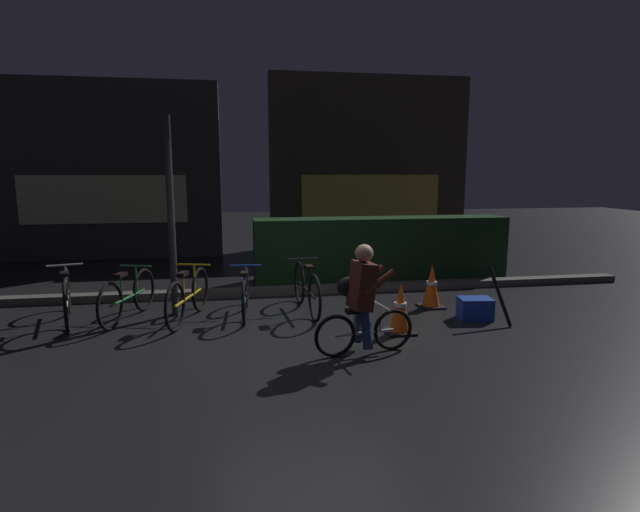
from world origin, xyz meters
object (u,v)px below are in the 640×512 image
parked_bike_right_mid (307,289)px  traffic_cone_near (400,309)px  street_post (171,218)px  parked_bike_leftmost (67,298)px  closed_umbrella (500,296)px  parked_bike_left_mid (128,296)px  parked_bike_center_left (188,296)px  parked_bike_center_right (245,294)px  traffic_cone_far (432,287)px  blue_crate (475,309)px  cyclist (362,299)px

parked_bike_right_mid → traffic_cone_near: (1.04, -1.14, -0.03)m
street_post → parked_bike_leftmost: 1.75m
closed_umbrella → parked_bike_left_mid: bearing=57.5°
parked_bike_center_left → traffic_cone_near: 2.87m
parked_bike_center_right → traffic_cone_far: bearing=-87.1°
parked_bike_leftmost → closed_umbrella: size_ratio=1.88×
parked_bike_left_mid → parked_bike_right_mid: (2.48, -0.03, 0.02)m
traffic_cone_near → blue_crate: size_ratio=1.47×
street_post → cyclist: (2.25, -1.93, -0.76)m
cyclist → closed_umbrella: bearing=11.4°
street_post → cyclist: street_post is taller
parked_bike_center_right → parked_bike_right_mid: (0.88, 0.03, 0.03)m
parked_bike_left_mid → parked_bike_center_left: bearing=-85.8°
parked_bike_leftmost → traffic_cone_near: size_ratio=2.47×
parked_bike_center_right → traffic_cone_far: size_ratio=2.28×
parked_bike_center_left → closed_umbrella: bearing=-86.5°
parked_bike_left_mid → parked_bike_center_right: size_ratio=1.01×
parked_bike_right_mid → blue_crate: bearing=-113.2°
parked_bike_left_mid → street_post: bearing=-61.7°
traffic_cone_far → cyclist: size_ratio=0.53×
street_post → parked_bike_left_mid: bearing=-168.3°
parked_bike_right_mid → parked_bike_center_right: bearing=86.9°
parked_bike_center_left → traffic_cone_near: (2.69, -0.99, -0.03)m
parked_bike_center_right → cyclist: 2.17m
parked_bike_center_left → parked_bike_right_mid: parked_bike_right_mid is taller
blue_crate → parked_bike_left_mid: bearing=170.7°
traffic_cone_near → cyclist: 0.97m
parked_bike_leftmost → cyclist: size_ratio=1.28×
traffic_cone_near → traffic_cone_far: traffic_cone_far is taller
traffic_cone_far → parked_bike_center_left: bearing=-178.3°
parked_bike_left_mid → closed_umbrella: closed_umbrella is taller
street_post → cyclist: bearing=-40.6°
street_post → parked_bike_left_mid: street_post is taller
parked_bike_center_right → traffic_cone_far: (2.78, -0.02, 0.00)m
street_post → parked_bike_center_left: size_ratio=1.77×
parked_bike_left_mid → traffic_cone_far: parked_bike_left_mid is taller
parked_bike_center_right → blue_crate: 3.22m
parked_bike_left_mid → parked_bike_center_right: (1.60, -0.06, -0.01)m
street_post → blue_crate: 4.40m
parked_bike_leftmost → parked_bike_left_mid: parked_bike_leftmost is taller
cyclist → parked_bike_center_right: bearing=116.9°
parked_bike_leftmost → traffic_cone_near: (4.31, -1.18, -0.03)m
traffic_cone_near → cyclist: cyclist is taller
parked_bike_center_left → closed_umbrella: 4.22m
parked_bike_right_mid → traffic_cone_far: bearing=-96.3°
traffic_cone_near → parked_bike_right_mid: bearing=132.2°
parked_bike_center_left → traffic_cone_near: bearing=-95.2°
parked_bike_center_right → cyclist: cyclist is taller
parked_bike_leftmost → blue_crate: size_ratio=3.63×
parked_bike_center_right → traffic_cone_far: parked_bike_center_right is taller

